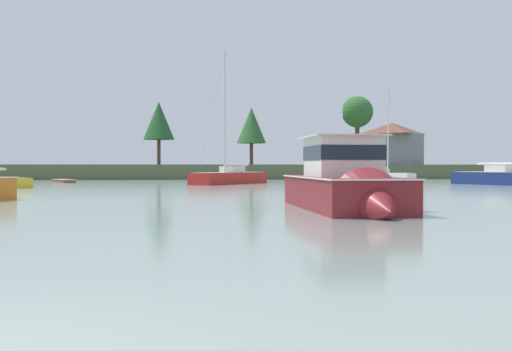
# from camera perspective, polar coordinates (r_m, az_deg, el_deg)

# --- Properties ---
(far_shore_bank) EXTENTS (186.23, 49.91, 1.83)m
(far_shore_bank) POSITION_cam_1_polar(r_m,az_deg,el_deg) (100.20, -7.69, 0.45)
(far_shore_bank) COLOR #4C563D
(far_shore_bank) RESTS_ON ground
(sailboat_navy) EXTENTS (6.53, 10.30, 15.64)m
(sailboat_navy) POSITION_cam_1_polar(r_m,az_deg,el_deg) (58.01, 21.99, -0.50)
(sailboat_navy) COLOR navy
(sailboat_navy) RESTS_ON ground
(sailboat_red) EXTENTS (7.68, 8.94, 12.86)m
(sailboat_red) POSITION_cam_1_polar(r_m,az_deg,el_deg) (56.72, -2.44, -0.49)
(sailboat_red) COLOR #B2231E
(sailboat_red) RESTS_ON ground
(cruiser_maroon) EXTENTS (3.18, 10.09, 5.28)m
(cruiser_maroon) POSITION_cam_1_polar(r_m,az_deg,el_deg) (23.19, 8.47, -1.64)
(cruiser_maroon) COLOR maroon
(cruiser_maroon) RESTS_ON ground
(sailboat_white) EXTENTS (5.89, 7.31, 11.19)m
(sailboat_white) POSITION_cam_1_polar(r_m,az_deg,el_deg) (72.73, 11.61, -0.24)
(sailboat_white) COLOR white
(sailboat_white) RESTS_ON ground
(dinghy_wood) EXTENTS (2.73, 3.31, 0.46)m
(dinghy_wood) POSITION_cam_1_polar(r_m,az_deg,el_deg) (63.95, -17.22, -0.53)
(dinghy_wood) COLOR brown
(dinghy_wood) RESTS_ON ground
(shore_tree_far_left) EXTENTS (4.82, 4.82, 9.49)m
(shore_tree_far_left) POSITION_cam_1_polar(r_m,az_deg,el_deg) (102.60, -0.43, 4.61)
(shore_tree_far_left) COLOR brown
(shore_tree_far_left) RESTS_ON far_shore_bank
(shore_tree_center) EXTENTS (4.12, 4.12, 8.40)m
(shore_tree_center) POSITION_cam_1_polar(r_m,az_deg,el_deg) (84.04, -8.92, 4.98)
(shore_tree_center) COLOR brown
(shore_tree_center) RESTS_ON far_shore_bank
(shore_tree_right) EXTENTS (4.78, 4.78, 10.45)m
(shore_tree_right) POSITION_cam_1_polar(r_m,az_deg,el_deg) (96.10, 9.28, 5.71)
(shore_tree_right) COLOR brown
(shore_tree_right) RESTS_ON far_shore_bank
(cottage_hillside) EXTENTS (8.57, 9.40, 7.24)m
(cottage_hillside) POSITION_cam_1_polar(r_m,az_deg,el_deg) (109.56, 12.40, 2.91)
(cottage_hillside) COLOR gray
(cottage_hillside) RESTS_ON far_shore_bank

